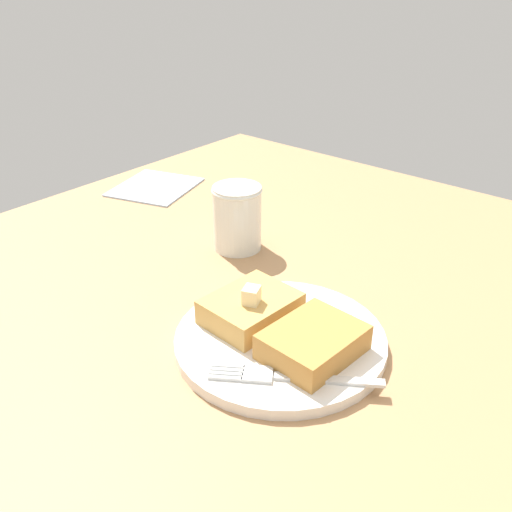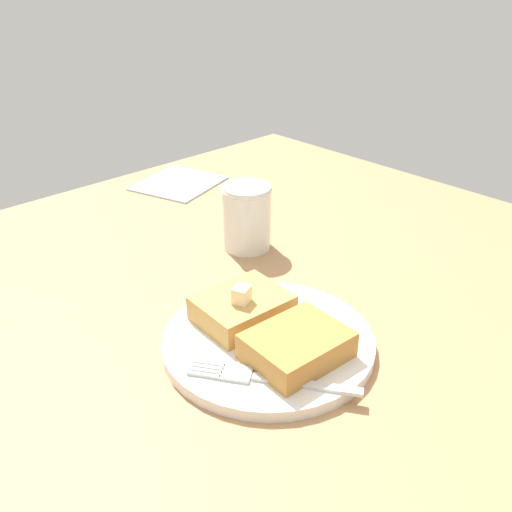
# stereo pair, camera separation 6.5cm
# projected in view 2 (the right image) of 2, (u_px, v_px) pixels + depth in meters

# --- Properties ---
(table_surface) EXTENTS (1.10, 1.10, 0.02)m
(table_surface) POSITION_uv_depth(u_px,v_px,m) (274.00, 370.00, 0.56)
(table_surface) COLOR #A87B50
(table_surface) RESTS_ON ground
(plate) EXTENTS (0.21, 0.21, 0.01)m
(plate) POSITION_uv_depth(u_px,v_px,m) (268.00, 341.00, 0.58)
(plate) COLOR silver
(plate) RESTS_ON table_surface
(toast_slice_left) EXTENTS (0.08, 0.10, 0.03)m
(toast_slice_left) POSITION_uv_depth(u_px,v_px,m) (242.00, 308.00, 0.60)
(toast_slice_left) COLOR tan
(toast_slice_left) RESTS_ON plate
(toast_slice_middle) EXTENTS (0.08, 0.10, 0.03)m
(toast_slice_middle) POSITION_uv_depth(u_px,v_px,m) (297.00, 346.00, 0.54)
(toast_slice_middle) COLOR #B57D39
(toast_slice_middle) RESTS_ON plate
(butter_pat_primary) EXTENTS (0.02, 0.02, 0.02)m
(butter_pat_primary) POSITION_uv_depth(u_px,v_px,m) (242.00, 295.00, 0.58)
(butter_pat_primary) COLOR beige
(butter_pat_primary) RESTS_ON toast_slice_left
(fork) EXTENTS (0.14, 0.10, 0.00)m
(fork) POSITION_uv_depth(u_px,v_px,m) (263.00, 378.00, 0.52)
(fork) COLOR silver
(fork) RESTS_ON plate
(syrup_jar) EXTENTS (0.07, 0.07, 0.09)m
(syrup_jar) POSITION_uv_depth(u_px,v_px,m) (247.00, 220.00, 0.75)
(syrup_jar) COLOR #3A1305
(syrup_jar) RESTS_ON table_surface
(napkin) EXTENTS (0.15, 0.16, 0.00)m
(napkin) POSITION_uv_depth(u_px,v_px,m) (179.00, 183.00, 0.98)
(napkin) COLOR silver
(napkin) RESTS_ON table_surface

